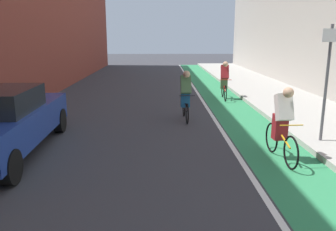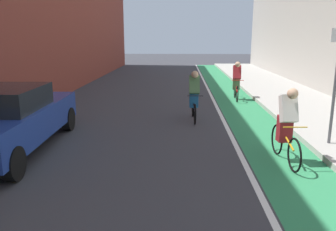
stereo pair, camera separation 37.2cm
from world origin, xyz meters
TOP-DOWN VIEW (x-y plane):
  - ground_plane at (0.00, 14.48)m, footprint 81.30×81.30m
  - bike_lane_paint at (3.23, 16.48)m, footprint 1.60×36.95m
  - lane_divider_stripe at (2.33, 16.48)m, footprint 0.12×36.95m
  - sidewalk_right at (5.68, 16.48)m, footprint 3.30×36.95m
  - parked_sedan_blue at (-2.98, 10.44)m, footprint 1.96×4.63m
  - cyclist_mid at (3.18, 9.94)m, footprint 0.48×1.74m
  - cyclist_trailing at (1.38, 13.60)m, footprint 0.48×1.69m
  - cyclist_far at (3.29, 17.27)m, footprint 0.48×1.72m
  - street_sign_post at (4.51, 10.88)m, footprint 0.44×0.07m

SIDE VIEW (x-z plane):
  - ground_plane at x=0.00m, z-range 0.00..0.00m
  - bike_lane_paint at x=3.23m, z-range 0.00..0.00m
  - lane_divider_stripe at x=2.33m, z-range 0.00..0.00m
  - sidewalk_right at x=5.68m, z-range 0.00..0.14m
  - parked_sedan_blue at x=-2.98m, z-range 0.02..1.55m
  - cyclist_trailing at x=1.38m, z-range 0.01..1.61m
  - cyclist_far at x=3.29m, z-range 0.00..1.62m
  - cyclist_mid at x=3.18m, z-range 0.00..1.62m
  - street_sign_post at x=4.51m, z-range 0.40..3.16m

